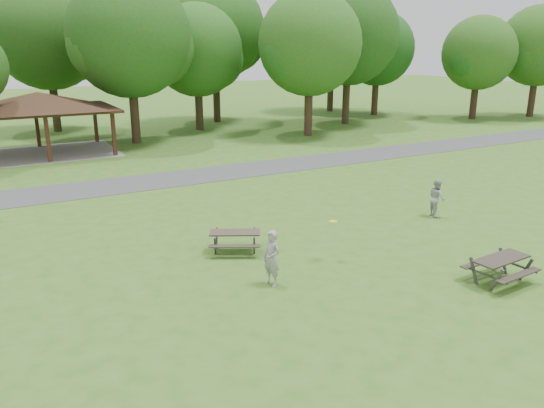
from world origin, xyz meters
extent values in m
plane|color=#36621C|center=(0.00, 0.00, 0.00)|extent=(160.00, 160.00, 0.00)
cube|color=#404042|center=(0.00, 14.00, 0.01)|extent=(120.00, 3.20, 0.02)
cube|color=#3C1F15|center=(-4.00, 21.30, 1.30)|extent=(0.22, 0.22, 2.60)
cube|color=#371E14|center=(-4.00, 26.70, 1.30)|extent=(0.22, 0.22, 2.60)
cube|color=#311B12|center=(-0.30, 21.30, 1.30)|extent=(0.22, 0.22, 2.60)
cube|color=#3B2015|center=(-0.30, 26.70, 1.30)|extent=(0.22, 0.22, 2.60)
cube|color=black|center=(-4.00, 24.00, 2.68)|extent=(8.60, 6.60, 0.16)
pyramid|color=black|center=(-4.00, 24.00, 3.26)|extent=(7.01, 7.01, 1.00)
cube|color=gray|center=(-4.00, 24.00, 0.01)|extent=(8.40, 6.40, 0.03)
cylinder|color=black|center=(2.00, 25.00, 2.01)|extent=(0.60, 0.60, 4.02)
sphere|color=#194413|center=(2.00, 25.00, 7.02)|extent=(8.00, 8.00, 8.00)
sphere|color=#1A4513|center=(3.80, 25.30, 6.22)|extent=(5.20, 5.20, 5.20)
sphere|color=#1E4F16|center=(0.40, 24.80, 6.42)|extent=(4.80, 4.80, 4.80)
cylinder|color=black|center=(8.00, 28.50, 1.72)|extent=(0.60, 0.60, 3.43)
sphere|color=#1C4C15|center=(8.00, 28.50, 6.05)|extent=(7.00, 7.00, 7.00)
sphere|color=#194D16|center=(9.57, 28.80, 5.36)|extent=(4.55, 4.55, 4.55)
sphere|color=#1E4F16|center=(6.60, 28.30, 5.53)|extent=(4.20, 4.20, 4.20)
cylinder|color=#312015|center=(14.00, 22.00, 1.89)|extent=(0.60, 0.60, 3.78)
sphere|color=#204F16|center=(14.00, 22.00, 6.55)|extent=(7.40, 7.40, 7.40)
sphere|color=#123F12|center=(15.66, 22.30, 5.81)|extent=(4.81, 4.81, 4.81)
sphere|color=#184D16|center=(12.52, 21.80, 6.00)|extent=(4.44, 4.44, 4.44)
cylinder|color=black|center=(20.00, 25.50, 2.10)|extent=(0.60, 0.60, 4.20)
sphere|color=#164012|center=(20.00, 25.50, 7.27)|extent=(8.20, 8.20, 8.20)
sphere|color=#1D4513|center=(21.84, 25.80, 6.45)|extent=(5.33, 5.33, 5.33)
sphere|color=#194F16|center=(18.36, 25.30, 6.66)|extent=(4.92, 4.92, 4.92)
cylinder|color=#322116|center=(26.00, 29.00, 1.78)|extent=(0.60, 0.60, 3.57)
sphere|color=#124212|center=(26.00, 29.00, 6.12)|extent=(6.80, 6.80, 6.80)
sphere|color=#1B4E16|center=(27.53, 29.30, 5.44)|extent=(4.42, 4.42, 4.42)
sphere|color=#174E16|center=(24.64, 28.80, 5.61)|extent=(4.08, 4.08, 4.08)
cylinder|color=black|center=(32.00, 22.50, 1.68)|extent=(0.60, 0.60, 3.36)
sphere|color=#204C15|center=(32.00, 22.50, 5.76)|extent=(6.40, 6.40, 6.40)
sphere|color=#1A4B15|center=(33.44, 22.80, 5.12)|extent=(4.16, 4.16, 4.16)
sphere|color=#164614|center=(30.72, 22.30, 5.28)|extent=(3.84, 3.84, 3.84)
cylinder|color=#2F2215|center=(-2.00, 33.00, 2.06)|extent=(0.60, 0.60, 4.13)
sphere|color=#1B4513|center=(-2.00, 33.00, 7.13)|extent=(8.00, 8.00, 8.00)
sphere|color=#124012|center=(-0.20, 33.30, 6.33)|extent=(5.20, 5.20, 5.20)
sphere|color=#1F4F16|center=(-3.60, 32.80, 6.53)|extent=(4.80, 4.80, 4.80)
cylinder|color=black|center=(11.00, 32.00, 2.27)|extent=(0.60, 0.60, 4.55)
sphere|color=#1B4C15|center=(11.00, 32.00, 7.70)|extent=(8.40, 8.40, 8.40)
sphere|color=#144112|center=(12.89, 32.30, 6.86)|extent=(5.46, 5.46, 5.46)
sphere|color=#184112|center=(9.32, 31.80, 7.07)|extent=(5.04, 5.04, 5.04)
cylinder|color=black|center=(24.00, 33.50, 2.13)|extent=(0.60, 0.60, 4.27)
sphere|color=#1D4614|center=(24.00, 33.50, 7.27)|extent=(8.00, 8.00, 8.00)
sphere|color=#1B4012|center=(25.80, 33.80, 6.47)|extent=(5.20, 5.20, 5.20)
sphere|color=#1E4714|center=(22.40, 33.30, 6.67)|extent=(4.80, 4.80, 4.80)
cylinder|color=black|center=(38.00, 21.00, 1.84)|extent=(0.60, 0.60, 3.67)
sphere|color=#204C15|center=(38.00, 21.00, 6.38)|extent=(7.20, 7.20, 7.20)
sphere|color=#1B4C15|center=(36.56, 20.80, 5.83)|extent=(4.32, 4.32, 4.32)
cube|color=#332B24|center=(-0.55, 3.67, 0.66)|extent=(1.73, 1.32, 0.04)
cube|color=#312923|center=(-0.80, 3.19, 0.39)|extent=(1.54, 0.95, 0.04)
cube|color=black|center=(-0.31, 4.14, 0.39)|extent=(1.54, 0.95, 0.04)
cube|color=#414143|center=(-1.26, 3.66, 0.33)|extent=(0.20, 0.32, 0.70)
cube|color=#3D3C3F|center=(-0.95, 4.25, 0.33)|extent=(0.20, 0.32, 0.70)
cube|color=#3F3F42|center=(-1.10, 3.95, 0.35)|extent=(0.66, 1.19, 0.04)
cube|color=#39393B|center=(-0.16, 3.08, 0.33)|extent=(0.20, 0.32, 0.70)
cube|color=#464749|center=(0.15, 3.68, 0.33)|extent=(0.20, 0.32, 0.70)
cube|color=#3D3D40|center=(0.00, 3.38, 0.35)|extent=(0.66, 1.19, 0.04)
cube|color=#2C251F|center=(5.02, -2.05, 0.71)|extent=(1.78, 0.80, 0.05)
cube|color=#2B241F|center=(5.06, -2.63, 0.42)|extent=(1.75, 0.36, 0.04)
cube|color=#2F2822|center=(4.98, -1.48, 0.42)|extent=(1.75, 0.36, 0.04)
cube|color=#424144|center=(4.37, -2.46, 0.35)|extent=(0.08, 0.37, 0.76)
cube|color=#3F4042|center=(4.33, -1.73, 0.35)|extent=(0.08, 0.37, 0.76)
cube|color=#404043|center=(4.35, -2.10, 0.38)|extent=(0.15, 1.42, 0.05)
cube|color=#3A3A3C|center=(5.71, -2.37, 0.35)|extent=(0.08, 0.37, 0.76)
cube|color=#434245|center=(5.66, -1.65, 0.35)|extent=(0.08, 0.37, 0.76)
cube|color=#434245|center=(5.69, -2.01, 0.38)|extent=(0.15, 1.42, 0.05)
cylinder|color=yellow|center=(1.82, 1.59, 1.26)|extent=(0.33, 0.33, 0.02)
imported|color=gray|center=(-0.72, 0.90, 0.80)|extent=(0.51, 0.66, 1.60)
imported|color=#ACACAF|center=(7.93, 3.26, 0.74)|extent=(0.78, 0.87, 1.48)
camera|label=1|loc=(-7.29, -11.00, 6.47)|focal=35.00mm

